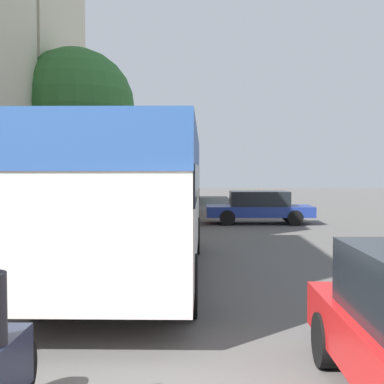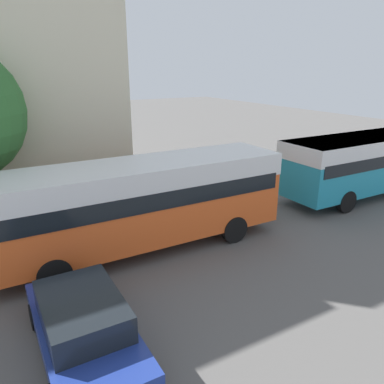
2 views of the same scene
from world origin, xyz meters
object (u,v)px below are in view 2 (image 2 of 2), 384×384
(bus_following, at_px, (140,195))
(car_crossing, at_px, (83,323))
(bus_third_in_line, at_px, (374,156))
(pedestrian_near_curb, at_px, (338,155))

(bus_following, xyz_separation_m, car_crossing, (3.98, -3.03, -1.29))
(bus_third_in_line, bearing_deg, car_crossing, -75.41)
(bus_following, distance_m, car_crossing, 5.17)
(car_crossing, distance_m, pedestrian_near_curb, 19.02)
(bus_third_in_line, xyz_separation_m, car_crossing, (3.99, -15.34, -1.20))
(bus_following, distance_m, pedestrian_near_curb, 14.86)
(bus_third_in_line, height_order, pedestrian_near_curb, bus_third_in_line)
(bus_following, distance_m, bus_third_in_line, 12.31)
(bus_following, relative_size, car_crossing, 2.28)
(bus_third_in_line, bearing_deg, bus_following, -89.95)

